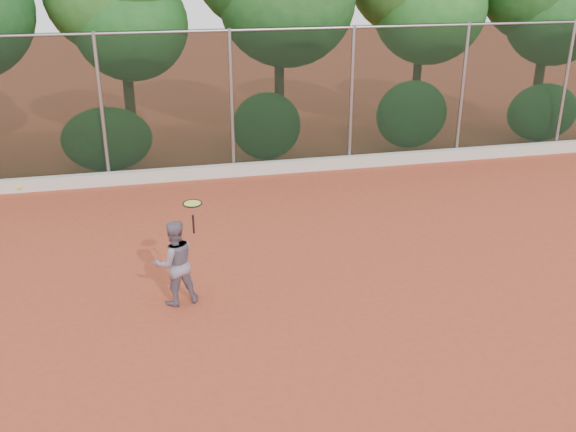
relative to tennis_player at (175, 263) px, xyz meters
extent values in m
plane|color=#A54027|center=(1.81, -0.88, -0.69)|extent=(80.00, 80.00, 0.00)
cube|color=beige|center=(1.81, 5.94, -0.54)|extent=(24.00, 0.20, 0.30)
imported|color=slate|center=(0.00, 0.00, 0.00)|extent=(0.77, 0.65, 1.38)
cube|color=black|center=(1.81, 6.12, 1.06)|extent=(24.00, 0.01, 3.50)
cylinder|color=gray|center=(1.81, 6.12, 2.76)|extent=(24.00, 0.06, 0.06)
cylinder|color=gray|center=(-1.19, 6.12, 1.06)|extent=(0.09, 0.09, 3.50)
cylinder|color=gray|center=(1.81, 6.12, 1.06)|extent=(0.09, 0.09, 3.50)
cylinder|color=gray|center=(4.81, 6.12, 1.06)|extent=(0.09, 0.09, 3.50)
cylinder|color=gray|center=(7.81, 6.12, 1.06)|extent=(0.09, 0.09, 3.50)
cylinder|color=gray|center=(10.81, 6.12, 1.06)|extent=(0.09, 0.09, 3.50)
cylinder|color=#432F19|center=(-0.59, 8.42, 0.51)|extent=(0.28, 0.28, 2.40)
ellipsoid|color=#1C541E|center=(-0.39, 8.32, 2.71)|extent=(2.90, 2.40, 2.80)
cylinder|color=#3B2416|center=(3.41, 8.12, 0.81)|extent=(0.26, 0.26, 3.00)
cylinder|color=#3D2817|center=(7.51, 8.32, 0.66)|extent=(0.24, 0.24, 2.70)
ellipsoid|color=#236322|center=(7.71, 8.22, 3.01)|extent=(3.20, 2.70, 3.10)
cylinder|color=#432F1A|center=(11.21, 7.92, 0.56)|extent=(0.28, 0.28, 2.50)
ellipsoid|color=#2C6E2A|center=(11.41, 7.82, 2.81)|extent=(3.00, 2.50, 2.90)
ellipsoid|color=#2D6024|center=(-1.19, 6.92, 0.16)|extent=(2.20, 1.16, 1.60)
ellipsoid|color=#265E23|center=(2.81, 6.92, 0.26)|extent=(1.80, 1.04, 1.76)
ellipsoid|color=#2B722C|center=(6.81, 6.92, 0.36)|extent=(2.00, 1.10, 1.84)
ellipsoid|color=#2B732D|center=(10.81, 6.92, 0.21)|extent=(2.16, 1.12, 1.64)
cylinder|color=black|center=(0.31, -0.14, 0.67)|extent=(0.04, 0.05, 0.30)
torus|color=black|center=(0.31, -0.20, 1.02)|extent=(0.34, 0.34, 0.04)
cylinder|color=#CCDB40|center=(0.31, -0.20, 1.02)|extent=(0.29, 0.29, 0.02)
sphere|color=gold|center=(-2.12, 0.42, 1.24)|extent=(0.07, 0.07, 0.07)
camera|label=1|loc=(-0.29, -8.98, 4.38)|focal=40.00mm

